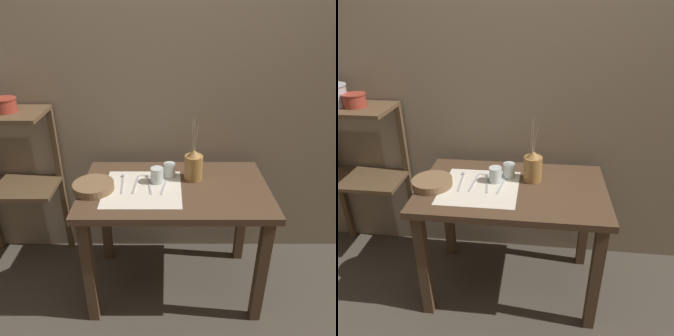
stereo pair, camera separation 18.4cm
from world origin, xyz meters
TOP-DOWN VIEW (x-y plane):
  - ground_plane at (0.00, 0.00)m, footprint 12.00×12.00m
  - stone_wall_back at (0.00, 0.44)m, footprint 7.00×0.06m
  - wooden_table at (0.00, 0.00)m, footprint 1.08×0.65m
  - wooden_shelf_unit at (-1.07, 0.26)m, footprint 0.59×0.33m
  - linen_cloth at (-0.18, -0.03)m, footprint 0.44×0.42m
  - pitcher_with_flowers at (0.11, 0.09)m, footprint 0.11×0.11m
  - wooden_bowl at (-0.46, -0.04)m, footprint 0.23×0.23m
  - glass_tumbler_near at (-0.10, 0.05)m, footprint 0.08×0.08m
  - glass_tumbler_far at (-0.03, 0.12)m, footprint 0.07×0.07m
  - spoon_inner at (-0.31, 0.07)m, footprint 0.03×0.22m
  - knife_center at (-0.23, 0.02)m, footprint 0.03×0.20m
  - spoon_outer at (-0.15, 0.07)m, footprint 0.05×0.22m
  - fork_inner at (-0.06, 0.01)m, footprint 0.04×0.20m
  - metal_pot_small at (-0.99, 0.22)m, footprint 0.14×0.14m

SIDE VIEW (x-z plane):
  - ground_plane at x=0.00m, z-range 0.00..0.00m
  - wooden_table at x=0.00m, z-range 0.26..1.02m
  - linen_cloth at x=-0.18m, z-range 0.76..0.76m
  - knife_center at x=-0.23m, z-range 0.76..0.77m
  - fork_inner at x=-0.06m, z-range 0.76..0.77m
  - spoon_inner at x=-0.31m, z-range 0.76..0.78m
  - spoon_outer at x=-0.15m, z-range 0.76..0.78m
  - wooden_bowl at x=-0.46m, z-range 0.76..0.81m
  - wooden_shelf_unit at x=-1.07m, z-range 0.23..1.37m
  - glass_tumbler_far at x=-0.03m, z-range 0.76..0.85m
  - glass_tumbler_near at x=-0.10m, z-range 0.76..0.86m
  - pitcher_with_flowers at x=0.11m, z-range 0.65..1.05m
  - metal_pot_small at x=-0.99m, z-range 1.14..1.22m
  - stone_wall_back at x=0.00m, z-range 0.00..2.40m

